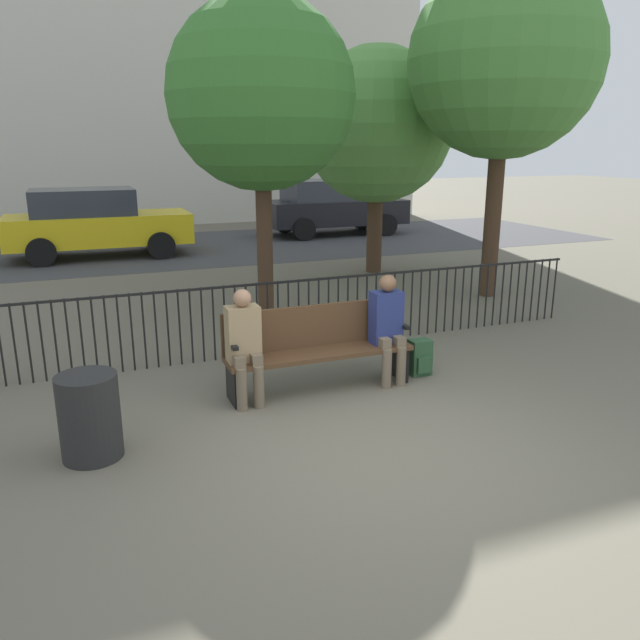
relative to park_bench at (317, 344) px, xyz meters
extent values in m
plane|color=#605B4C|center=(0.00, -1.70, -0.50)|extent=(80.00, 80.00, 0.00)
cube|color=#4C331E|center=(0.00, -0.08, -0.08)|extent=(2.08, 0.45, 0.05)
cube|color=#4C331E|center=(0.00, 0.11, 0.18)|extent=(2.08, 0.05, 0.47)
cube|color=black|center=(-0.98, -0.08, -0.30)|extent=(0.06, 0.38, 0.40)
cube|color=black|center=(0.98, -0.08, -0.30)|extent=(0.06, 0.38, 0.40)
cube|color=black|center=(-0.98, -0.08, 0.15)|extent=(0.06, 0.38, 0.04)
cube|color=black|center=(0.98, -0.08, 0.15)|extent=(0.06, 0.38, 0.04)
cylinder|color=brown|center=(-0.94, -0.30, -0.28)|extent=(0.11, 0.11, 0.45)
cylinder|color=brown|center=(-0.76, -0.30, -0.28)|extent=(0.11, 0.11, 0.45)
cube|color=brown|center=(-0.94, -0.20, 0.00)|extent=(0.11, 0.20, 0.12)
cube|color=brown|center=(-0.76, -0.20, 0.00)|extent=(0.11, 0.20, 0.12)
cube|color=#997F59|center=(-0.85, -0.08, 0.24)|extent=(0.34, 0.22, 0.58)
sphere|color=#A37556|center=(-0.85, -0.10, 0.62)|extent=(0.18, 0.18, 0.18)
cylinder|color=brown|center=(0.71, -0.30, -0.28)|extent=(0.11, 0.11, 0.45)
cylinder|color=brown|center=(0.89, -0.30, -0.28)|extent=(0.11, 0.11, 0.45)
cube|color=brown|center=(0.71, -0.20, 0.00)|extent=(0.11, 0.20, 0.12)
cube|color=brown|center=(0.89, -0.20, 0.00)|extent=(0.11, 0.20, 0.12)
cube|color=navy|center=(0.80, -0.08, 0.25)|extent=(0.34, 0.22, 0.60)
sphere|color=brown|center=(0.80, -0.10, 0.64)|extent=(0.19, 0.19, 0.19)
cube|color=#284C2D|center=(1.26, -0.07, -0.29)|extent=(0.25, 0.18, 0.42)
cube|color=#284C2D|center=(1.26, -0.18, -0.35)|extent=(0.18, 0.04, 0.19)
cylinder|color=black|center=(-3.24, 1.32, -0.03)|extent=(0.02, 0.02, 0.95)
cylinder|color=black|center=(-3.10, 1.32, -0.03)|extent=(0.02, 0.02, 0.95)
cylinder|color=black|center=(-2.96, 1.32, -0.03)|extent=(0.02, 0.02, 0.95)
cylinder|color=black|center=(-2.82, 1.32, -0.03)|extent=(0.02, 0.02, 0.95)
cylinder|color=black|center=(-2.68, 1.32, -0.03)|extent=(0.02, 0.02, 0.95)
cylinder|color=black|center=(-2.54, 1.32, -0.03)|extent=(0.02, 0.02, 0.95)
cylinder|color=black|center=(-2.40, 1.32, -0.03)|extent=(0.02, 0.02, 0.95)
cylinder|color=black|center=(-2.26, 1.32, -0.03)|extent=(0.02, 0.02, 0.95)
cylinder|color=black|center=(-2.12, 1.32, -0.03)|extent=(0.02, 0.02, 0.95)
cylinder|color=black|center=(-1.98, 1.32, -0.03)|extent=(0.02, 0.02, 0.95)
cylinder|color=black|center=(-1.84, 1.32, -0.03)|extent=(0.02, 0.02, 0.95)
cylinder|color=black|center=(-1.70, 1.32, -0.03)|extent=(0.02, 0.02, 0.95)
cylinder|color=black|center=(-1.56, 1.32, -0.03)|extent=(0.02, 0.02, 0.95)
cylinder|color=black|center=(-1.42, 1.32, -0.03)|extent=(0.02, 0.02, 0.95)
cylinder|color=black|center=(-1.28, 1.32, -0.03)|extent=(0.02, 0.02, 0.95)
cylinder|color=black|center=(-1.14, 1.32, -0.03)|extent=(0.02, 0.02, 0.95)
cylinder|color=black|center=(-1.00, 1.32, -0.03)|extent=(0.02, 0.02, 0.95)
cylinder|color=black|center=(-0.86, 1.32, -0.03)|extent=(0.02, 0.02, 0.95)
cylinder|color=black|center=(-0.72, 1.32, -0.03)|extent=(0.02, 0.02, 0.95)
cylinder|color=black|center=(-0.58, 1.32, -0.03)|extent=(0.02, 0.02, 0.95)
cylinder|color=black|center=(-0.44, 1.32, -0.03)|extent=(0.02, 0.02, 0.95)
cylinder|color=black|center=(-0.30, 1.32, -0.03)|extent=(0.02, 0.02, 0.95)
cylinder|color=black|center=(-0.16, 1.32, -0.03)|extent=(0.02, 0.02, 0.95)
cylinder|color=black|center=(-0.02, 1.32, -0.03)|extent=(0.02, 0.02, 0.95)
cylinder|color=black|center=(0.12, 1.32, -0.03)|extent=(0.02, 0.02, 0.95)
cylinder|color=black|center=(0.26, 1.32, -0.03)|extent=(0.02, 0.02, 0.95)
cylinder|color=black|center=(0.40, 1.32, -0.03)|extent=(0.02, 0.02, 0.95)
cylinder|color=black|center=(0.54, 1.32, -0.03)|extent=(0.02, 0.02, 0.95)
cylinder|color=black|center=(0.68, 1.32, -0.03)|extent=(0.02, 0.02, 0.95)
cylinder|color=black|center=(0.82, 1.32, -0.03)|extent=(0.02, 0.02, 0.95)
cylinder|color=black|center=(0.96, 1.32, -0.03)|extent=(0.02, 0.02, 0.95)
cylinder|color=black|center=(1.10, 1.32, -0.03)|extent=(0.02, 0.02, 0.95)
cylinder|color=black|center=(1.24, 1.32, -0.03)|extent=(0.02, 0.02, 0.95)
cylinder|color=black|center=(1.38, 1.32, -0.03)|extent=(0.02, 0.02, 0.95)
cylinder|color=black|center=(1.52, 1.32, -0.03)|extent=(0.02, 0.02, 0.95)
cylinder|color=black|center=(1.66, 1.32, -0.03)|extent=(0.02, 0.02, 0.95)
cylinder|color=black|center=(1.80, 1.32, -0.03)|extent=(0.02, 0.02, 0.95)
cylinder|color=black|center=(1.94, 1.32, -0.03)|extent=(0.02, 0.02, 0.95)
cylinder|color=black|center=(2.08, 1.32, -0.03)|extent=(0.02, 0.02, 0.95)
cylinder|color=black|center=(2.22, 1.32, -0.03)|extent=(0.02, 0.02, 0.95)
cylinder|color=black|center=(2.36, 1.32, -0.03)|extent=(0.02, 0.02, 0.95)
cylinder|color=black|center=(2.50, 1.32, -0.03)|extent=(0.02, 0.02, 0.95)
cylinder|color=black|center=(2.64, 1.32, -0.03)|extent=(0.02, 0.02, 0.95)
cylinder|color=black|center=(2.78, 1.32, -0.03)|extent=(0.02, 0.02, 0.95)
cylinder|color=black|center=(2.92, 1.32, -0.03)|extent=(0.02, 0.02, 0.95)
cylinder|color=black|center=(3.06, 1.32, -0.03)|extent=(0.02, 0.02, 0.95)
cylinder|color=black|center=(3.20, 1.32, -0.03)|extent=(0.02, 0.02, 0.95)
cylinder|color=black|center=(3.34, 1.32, -0.03)|extent=(0.02, 0.02, 0.95)
cylinder|color=black|center=(3.48, 1.32, -0.03)|extent=(0.02, 0.02, 0.95)
cylinder|color=black|center=(3.62, 1.32, -0.03)|extent=(0.02, 0.02, 0.95)
cylinder|color=black|center=(3.76, 1.32, -0.03)|extent=(0.02, 0.02, 0.95)
cylinder|color=black|center=(3.90, 1.32, -0.03)|extent=(0.02, 0.02, 0.95)
cylinder|color=black|center=(4.04, 1.32, -0.03)|extent=(0.02, 0.02, 0.95)
cylinder|color=black|center=(4.18, 1.32, -0.03)|extent=(0.02, 0.02, 0.95)
cylinder|color=black|center=(4.32, 1.32, -0.03)|extent=(0.02, 0.02, 0.95)
cylinder|color=black|center=(4.46, 1.32, -0.03)|extent=(0.02, 0.02, 0.95)
cube|color=black|center=(0.00, 1.32, 0.43)|extent=(9.00, 0.03, 0.03)
cylinder|color=#422D1E|center=(0.39, 3.22, 0.77)|extent=(0.25, 0.25, 2.55)
sphere|color=#38752D|center=(0.39, 3.22, 2.82)|extent=(2.79, 2.79, 2.79)
cylinder|color=#422D1E|center=(3.54, 5.69, 0.57)|extent=(0.32, 0.32, 2.14)
sphere|color=#569342|center=(3.54, 5.69, 2.48)|extent=(3.08, 3.08, 3.08)
cylinder|color=#422D1E|center=(4.47, 2.98, 1.03)|extent=(0.29, 0.29, 3.07)
sphere|color=#478438|center=(4.47, 2.98, 3.44)|extent=(3.17, 3.17, 3.17)
cube|color=#3D3D3F|center=(0.00, 10.30, -0.50)|extent=(24.00, 6.00, 0.01)
cube|color=yellow|center=(-1.75, 9.77, 0.17)|extent=(4.20, 1.70, 0.70)
cube|color=#2D333D|center=(-2.06, 9.77, 0.82)|extent=(2.31, 1.56, 0.60)
cylinder|color=black|center=(-0.45, 8.90, -0.18)|extent=(0.64, 0.20, 0.64)
cylinder|color=black|center=(-0.45, 10.64, -0.18)|extent=(0.64, 0.20, 0.64)
cylinder|color=black|center=(-3.05, 8.90, -0.18)|extent=(0.64, 0.20, 0.64)
cylinder|color=black|center=(-3.05, 10.64, -0.18)|extent=(0.64, 0.20, 0.64)
cube|color=black|center=(5.01, 11.27, 0.17)|extent=(4.20, 1.70, 0.70)
cube|color=#2D333D|center=(4.69, 11.27, 0.82)|extent=(2.31, 1.56, 0.60)
cylinder|color=black|center=(6.31, 10.40, -0.18)|extent=(0.64, 0.20, 0.64)
cylinder|color=black|center=(6.31, 12.14, -0.18)|extent=(0.64, 0.20, 0.64)
cylinder|color=black|center=(3.71, 10.40, -0.18)|extent=(0.64, 0.20, 0.64)
cylinder|color=black|center=(3.71, 12.14, -0.18)|extent=(0.64, 0.20, 0.64)
cube|color=beige|center=(0.00, 18.30, 6.18)|extent=(20.00, 6.00, 13.36)
cylinder|color=black|center=(-2.40, -0.78, -0.13)|extent=(0.52, 0.52, 0.75)
camera|label=1|loc=(-2.39, -6.06, 2.11)|focal=35.00mm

